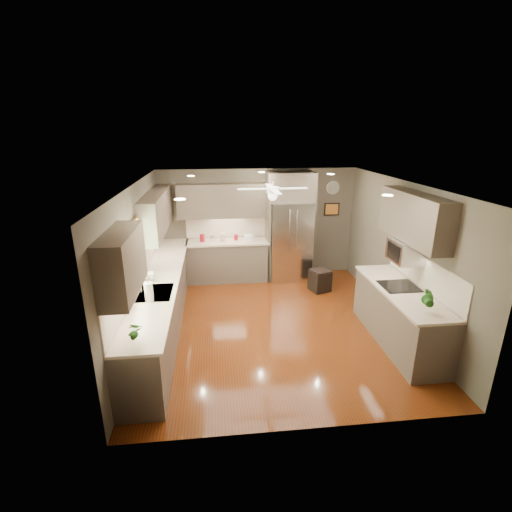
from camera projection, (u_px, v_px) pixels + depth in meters
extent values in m
plane|color=#521D0B|center=(273.00, 324.00, 6.68)|extent=(5.00, 5.00, 0.00)
plane|color=white|center=(276.00, 184.00, 5.87)|extent=(5.00, 5.00, 0.00)
plane|color=brown|center=(258.00, 223.00, 8.63)|extent=(4.50, 0.00, 4.50)
plane|color=brown|center=(312.00, 335.00, 3.92)|extent=(4.50, 0.00, 4.50)
plane|color=brown|center=(138.00, 263.00, 6.04)|extent=(0.00, 5.00, 5.00)
plane|color=brown|center=(401.00, 254.00, 6.51)|extent=(0.00, 5.00, 5.00)
cylinder|color=maroon|center=(202.00, 238.00, 8.29)|extent=(0.12, 0.12, 0.18)
cylinder|color=silver|center=(213.00, 238.00, 8.32)|extent=(0.09, 0.09, 0.12)
cylinder|color=#BCA78D|center=(223.00, 237.00, 8.33)|extent=(0.14, 0.14, 0.17)
cylinder|color=maroon|center=(236.00, 237.00, 8.41)|extent=(0.09, 0.09, 0.13)
imported|color=white|center=(151.00, 275.00, 6.12)|extent=(0.11, 0.11, 0.21)
imported|color=#205718|center=(134.00, 331.00, 4.31)|extent=(0.17, 0.12, 0.31)
imported|color=#205718|center=(429.00, 299.00, 5.07)|extent=(0.24, 0.21, 0.36)
imported|color=#BCA78D|center=(249.00, 239.00, 8.39)|extent=(0.28, 0.28, 0.06)
cube|color=#4B4336|center=(162.00, 303.00, 6.47)|extent=(0.60, 4.70, 0.90)
cube|color=beige|center=(161.00, 278.00, 6.32)|extent=(0.65, 4.70, 0.04)
cube|color=beige|center=(141.00, 263.00, 6.20)|extent=(0.02, 4.70, 0.50)
cube|color=#4B4336|center=(228.00, 261.00, 8.53)|extent=(1.85, 0.60, 0.90)
cube|color=beige|center=(227.00, 242.00, 8.36)|extent=(1.85, 0.65, 0.04)
cube|color=beige|center=(227.00, 226.00, 8.56)|extent=(1.85, 0.02, 0.50)
cube|color=#4B4336|center=(122.00, 263.00, 4.37)|extent=(0.33, 1.20, 0.75)
cube|color=#4B4336|center=(157.00, 212.00, 7.10)|extent=(0.33, 2.40, 0.75)
cube|color=#4B4336|center=(226.00, 201.00, 8.21)|extent=(2.15, 0.33, 0.75)
cube|color=#4B4336|center=(414.00, 217.00, 5.73)|extent=(0.33, 1.70, 0.75)
cube|color=#BFF2B2|center=(131.00, 256.00, 5.48)|extent=(0.01, 1.00, 0.80)
cube|color=#975729|center=(129.00, 227.00, 5.34)|extent=(0.05, 1.12, 0.06)
cube|color=#975729|center=(136.00, 282.00, 5.62)|extent=(0.05, 1.12, 0.06)
cube|color=#975729|center=(125.00, 268.00, 4.98)|extent=(0.05, 0.06, 0.80)
cube|color=#975729|center=(139.00, 245.00, 5.98)|extent=(0.05, 0.06, 0.80)
cube|color=silver|center=(156.00, 293.00, 5.71)|extent=(0.50, 0.70, 0.03)
cube|color=#262626|center=(156.00, 295.00, 5.72)|extent=(0.44, 0.62, 0.05)
cylinder|color=silver|center=(142.00, 286.00, 5.65)|extent=(0.02, 0.02, 0.24)
cylinder|color=silver|center=(145.00, 279.00, 5.62)|extent=(0.16, 0.02, 0.02)
cube|color=silver|center=(290.00, 241.00, 8.47)|extent=(0.92, 0.72, 1.82)
cube|color=black|center=(292.00, 256.00, 8.24)|extent=(0.88, 0.02, 0.02)
cube|color=black|center=(293.00, 230.00, 8.04)|extent=(0.01, 0.02, 1.00)
cylinder|color=silver|center=(290.00, 231.00, 8.00)|extent=(0.02, 0.02, 0.90)
cylinder|color=silver|center=(297.00, 231.00, 8.01)|extent=(0.02, 0.02, 0.90)
cube|color=#4B4336|center=(291.00, 187.00, 8.14)|extent=(1.04, 0.60, 0.63)
cube|color=#4B4336|center=(268.00, 241.00, 8.48)|extent=(0.06, 0.60, 1.82)
cube|color=#4B4336|center=(310.00, 239.00, 8.58)|extent=(0.06, 0.60, 1.82)
cube|color=#4B4336|center=(399.00, 317.00, 5.98)|extent=(0.65, 2.20, 0.90)
cube|color=beige|center=(402.00, 290.00, 5.83)|extent=(0.70, 2.20, 0.04)
cube|color=beige|center=(424.00, 273.00, 5.77)|extent=(0.02, 2.20, 0.50)
cube|color=black|center=(399.00, 286.00, 5.92)|extent=(0.56, 0.52, 0.01)
cube|color=silver|center=(406.00, 251.00, 5.90)|extent=(0.42, 0.55, 0.34)
cube|color=black|center=(393.00, 252.00, 5.88)|extent=(0.02, 0.40, 0.26)
cylinder|color=white|center=(273.00, 184.00, 6.17)|extent=(0.03, 0.03, 0.08)
cylinder|color=white|center=(273.00, 190.00, 6.20)|extent=(0.22, 0.22, 0.10)
sphere|color=white|center=(273.00, 196.00, 6.23)|extent=(0.16, 0.16, 0.16)
cube|color=white|center=(293.00, 188.00, 6.23)|extent=(0.48, 0.11, 0.01)
cube|color=white|center=(270.00, 186.00, 6.53)|extent=(0.11, 0.48, 0.01)
cube|color=white|center=(252.00, 189.00, 6.16)|extent=(0.48, 0.11, 0.01)
cube|color=white|center=(276.00, 192.00, 5.87)|extent=(0.11, 0.48, 0.01)
cylinder|color=white|center=(191.00, 176.00, 6.95)|extent=(0.14, 0.14, 0.01)
cylinder|color=white|center=(331.00, 174.00, 7.24)|extent=(0.14, 0.14, 0.01)
cylinder|color=white|center=(180.00, 199.00, 4.60)|extent=(0.14, 0.14, 0.01)
cylinder|color=white|center=(388.00, 195.00, 4.88)|extent=(0.14, 0.14, 0.01)
cylinder|color=white|center=(262.00, 172.00, 7.57)|extent=(0.14, 0.14, 0.01)
cylinder|color=white|center=(333.00, 188.00, 8.54)|extent=(0.30, 0.03, 0.30)
cylinder|color=silver|center=(333.00, 188.00, 8.53)|extent=(0.29, 0.00, 0.29)
cube|color=black|center=(332.00, 209.00, 8.70)|extent=(0.36, 0.03, 0.30)
cube|color=orange|center=(332.00, 209.00, 8.68)|extent=(0.30, 0.01, 0.24)
cube|color=black|center=(320.00, 281.00, 7.99)|extent=(0.48, 0.48, 0.43)
cube|color=black|center=(320.00, 271.00, 7.92)|extent=(0.46, 0.46, 0.03)
cylinder|color=white|center=(149.00, 292.00, 5.38)|extent=(0.12, 0.12, 0.29)
cylinder|color=silver|center=(149.00, 291.00, 5.37)|extent=(0.02, 0.02, 0.31)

